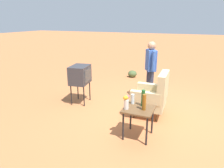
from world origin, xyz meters
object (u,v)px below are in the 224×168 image
side_table (139,113)px  bottle_wine_green (143,98)px  bottle_tall_amber (144,102)px  tv_on_stand (80,75)px  bottle_short_clear (133,99)px  flower_vase (126,102)px  person_standing (151,68)px  armchair (153,96)px

side_table → bottle_wine_green: (-0.15, 0.04, 0.25)m
bottle_tall_amber → bottle_wine_green: size_ratio=0.94×
tv_on_stand → bottle_short_clear: (0.89, 1.75, -0.09)m
side_table → bottle_tall_amber: size_ratio=1.98×
side_table → flower_vase: bearing=-61.1°
person_standing → bottle_tall_amber: 2.05m
bottle_wine_green → flower_vase: 0.36m
armchair → flower_vase: 1.20m
tv_on_stand → flower_vase: 2.08m
side_table → bottle_wine_green: bearing=166.6°
tv_on_stand → person_standing: (-0.92, 1.67, 0.16)m
tv_on_stand → bottle_tall_amber: (1.09, 2.03, -0.04)m
bottle_tall_amber → flower_vase: bearing=-74.0°
side_table → armchair: bearing=177.8°
bottle_tall_amber → bottle_wine_green: bearing=-159.4°
tv_on_stand → side_table: bearing=61.1°
armchair → bottle_tall_amber: bearing=3.4°
armchair → bottle_tall_amber: 1.09m
bottle_tall_amber → flower_vase: size_ratio=1.13×
armchair → person_standing: 1.08m
bottle_tall_amber → bottle_short_clear: bearing=-125.0°
armchair → bottle_short_clear: (0.87, -0.22, 0.20)m
armchair → tv_on_stand: armchair is taller
armchair → flower_vase: bearing=-12.2°
side_table → flower_vase: (0.12, -0.21, 0.23)m
bottle_tall_amber → person_standing: bearing=-169.9°
bottle_short_clear → bottle_wine_green: bearing=85.3°
tv_on_stand → bottle_tall_amber: bearing=61.8°
bottle_wine_green → armchair: bearing=179.8°
person_standing → bottle_short_clear: (1.81, 0.08, -0.24)m
tv_on_stand → bottle_wine_green: bearing=65.1°
bottle_short_clear → armchair: bearing=166.0°
person_standing → flower_vase: size_ratio=6.19×
bottle_tall_amber → bottle_wine_green: bottle_wine_green is taller
person_standing → bottle_tall_amber: bearing=10.1°
side_table → bottle_tall_amber: bottle_tall_amber is taller
bottle_short_clear → flower_vase: flower_vase is taller
person_standing → armchair: bearing=17.3°
armchair → bottle_wine_green: 0.92m
side_table → bottle_short_clear: (-0.17, -0.18, 0.19)m
bottle_wine_green → bottle_short_clear: (-0.02, -0.21, -0.06)m
bottle_short_clear → tv_on_stand: bearing=-117.1°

